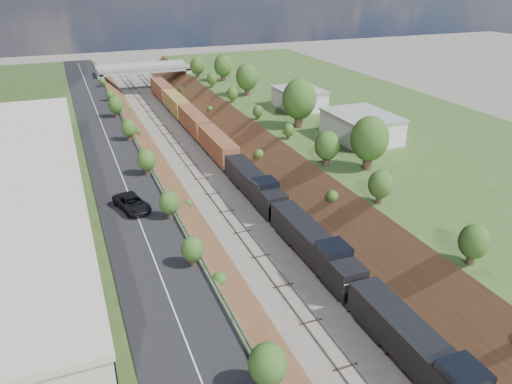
% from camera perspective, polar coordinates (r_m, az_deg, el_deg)
% --- Properties ---
extents(platform_right, '(44.00, 180.00, 5.00)m').
position_cam_1_polar(platform_right, '(96.95, 13.92, 6.50)').
color(platform_right, '#354C1F').
rests_on(platform_right, ground).
extents(embankment_left, '(10.00, 180.00, 10.00)m').
position_cam_1_polar(embankment_left, '(81.81, -12.56, 1.48)').
color(embankment_left, brown).
rests_on(embankment_left, ground).
extents(embankment_right, '(10.00, 180.00, 10.00)m').
position_cam_1_polar(embankment_right, '(87.39, 1.77, 3.54)').
color(embankment_right, brown).
rests_on(embankment_right, ground).
extents(rail_left_track, '(1.58, 180.00, 0.18)m').
position_cam_1_polar(rail_left_track, '(83.27, -6.88, 2.37)').
color(rail_left_track, gray).
rests_on(rail_left_track, ground).
extents(rail_right_track, '(1.58, 180.00, 0.18)m').
position_cam_1_polar(rail_right_track, '(84.60, -3.48, 2.86)').
color(rail_right_track, gray).
rests_on(rail_right_track, ground).
extents(road, '(8.00, 180.00, 0.10)m').
position_cam_1_polar(road, '(79.59, -16.07, 4.36)').
color(road, black).
rests_on(road, platform_left).
extents(guardrail, '(0.10, 171.00, 0.70)m').
position_cam_1_polar(guardrail, '(79.66, -13.17, 5.07)').
color(guardrail, '#99999E').
rests_on(guardrail, platform_left).
extents(commercial_building, '(14.30, 62.30, 7.00)m').
position_cam_1_polar(commercial_building, '(57.94, -26.17, -1.03)').
color(commercial_building, '#943530').
rests_on(commercial_building, platform_left).
extents(overpass, '(24.50, 8.30, 7.40)m').
position_cam_1_polar(overpass, '(141.15, -12.70, 13.03)').
color(overpass, gray).
rests_on(overpass, ground).
extents(white_building_near, '(9.00, 12.00, 4.00)m').
position_cam_1_polar(white_building_near, '(84.17, 11.93, 7.25)').
color(white_building_near, silver).
rests_on(white_building_near, platform_right).
extents(white_building_far, '(8.00, 10.00, 3.60)m').
position_cam_1_polar(white_building_far, '(102.40, 4.98, 10.54)').
color(white_building_far, silver).
rests_on(white_building_far, platform_right).
extents(tree_right_large, '(5.25, 5.25, 7.61)m').
position_cam_1_polar(tree_right_large, '(70.49, 12.85, 5.91)').
color(tree_right_large, '#473323').
rests_on(tree_right_large, platform_right).
extents(tree_left_crest, '(2.45, 2.45, 3.55)m').
position_cam_1_polar(tree_left_crest, '(43.42, -5.20, -9.01)').
color(tree_left_crest, '#473323').
rests_on(tree_left_crest, platform_left).
extents(freight_train, '(2.97, 119.77, 4.55)m').
position_cam_1_polar(freight_train, '(85.93, -4.03, 4.92)').
color(freight_train, black).
rests_on(freight_train, ground).
extents(suv, '(4.24, 6.47, 1.66)m').
position_cam_1_polar(suv, '(59.49, -14.00, -1.25)').
color(suv, black).
rests_on(suv, road).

